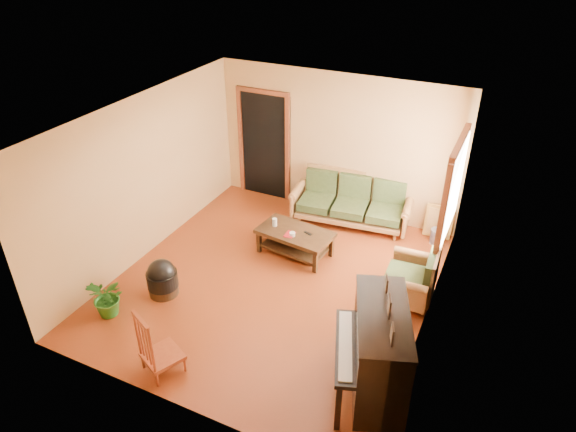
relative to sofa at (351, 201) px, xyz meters
The scene contains 16 objects.
floor 2.23m from the sofa, 102.03° to the right, with size 5.00×5.00×0.00m, color #5B200C.
doorway 2.02m from the sofa, 169.95° to the left, with size 1.08×0.16×2.05m, color black.
window 2.21m from the sofa, 25.66° to the right, with size 0.12×1.36×1.46m, color white.
sofa is the anchor object (origin of this frame).
coffee_table 1.42m from the sofa, 110.27° to the right, with size 1.20×0.65×0.44m, color black.
armchair 2.18m from the sofa, 48.10° to the right, with size 0.81×0.85×0.85m, color brown.
piano 3.80m from the sofa, 66.02° to the right, with size 0.78×1.33×1.18m, color black.
footstool 3.58m from the sofa, 120.41° to the right, with size 0.45×0.45×0.43m, color black.
red_chair 4.37m from the sofa, 101.85° to the right, with size 0.43×0.47×0.92m, color maroon.
leaning_frame 1.54m from the sofa, ahead, with size 0.46×0.10×0.62m, color #AD8639.
ceramic_crock 1.58m from the sofa, ahead, with size 0.21×0.21×0.26m, color #2E418C.
potted_plant 4.37m from the sofa, 120.09° to the right, with size 0.53×0.46×0.59m, color #225F1B.
book 1.57m from the sofa, 112.05° to the right, with size 0.15×0.20×0.02m, color maroon.
candle 1.56m from the sofa, 123.47° to the right, with size 0.08×0.08×0.13m, color silver.
glass_jar 1.53m from the sofa, 107.87° to the right, with size 0.09×0.09×0.06m, color white.
remote 1.32m from the sofa, 102.01° to the right, with size 0.14×0.04×0.01m, color black.
Camera 1 is at (2.86, -5.53, 4.86)m, focal length 32.00 mm.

